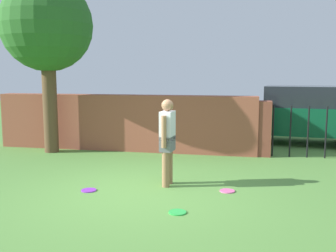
% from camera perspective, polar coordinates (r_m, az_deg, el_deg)
% --- Properties ---
extents(ground_plane, '(40.00, 40.00, 0.00)m').
position_cam_1_polar(ground_plane, '(6.88, -3.95, -9.90)').
color(ground_plane, '#568C3D').
extents(brick_wall, '(7.14, 0.50, 1.51)m').
position_cam_1_polar(brick_wall, '(10.54, -6.56, 0.50)').
color(brick_wall, brown).
rests_on(brick_wall, ground).
extents(tree, '(2.37, 2.37, 4.50)m').
position_cam_1_polar(tree, '(10.68, -17.54, 13.77)').
color(tree, brown).
rests_on(tree, ground).
extents(person, '(0.25, 0.54, 1.62)m').
position_cam_1_polar(person, '(7.12, -0.09, -1.82)').
color(person, '#9E704C').
rests_on(person, ground).
extents(fence_gate, '(3.09, 0.44, 1.40)m').
position_cam_1_polar(fence_gate, '(10.18, 21.25, -0.57)').
color(fence_gate, brown).
rests_on(fence_gate, ground).
extents(car, '(4.36, 2.29, 1.72)m').
position_cam_1_polar(car, '(12.14, 18.89, 1.59)').
color(car, '#0C4C2D').
rests_on(car, ground).
extents(frisbee_pink, '(0.27, 0.27, 0.02)m').
position_cam_1_polar(frisbee_pink, '(7.03, 8.79, -9.50)').
color(frisbee_pink, pink).
rests_on(frisbee_pink, ground).
extents(frisbee_green, '(0.27, 0.27, 0.02)m').
position_cam_1_polar(frisbee_green, '(5.95, 1.41, -12.67)').
color(frisbee_green, green).
rests_on(frisbee_green, ground).
extents(frisbee_purple, '(0.27, 0.27, 0.02)m').
position_cam_1_polar(frisbee_purple, '(7.13, -11.67, -9.32)').
color(frisbee_purple, purple).
rests_on(frisbee_purple, ground).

